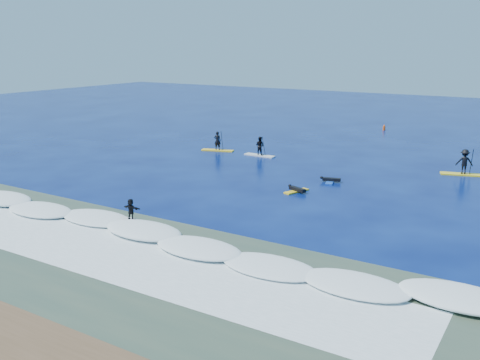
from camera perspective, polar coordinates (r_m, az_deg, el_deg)
The scene contains 11 objects.
ground at distance 37.73m, azimuth -1.19°, elevation -1.04°, with size 160.00×160.00×0.00m, color #030D46.
shallow_water at distance 27.65m, azimuth -17.27°, elevation -7.55°, with size 90.00×13.00×0.01m, color #324437.
breaking_wave at distance 30.22m, azimuth -11.57°, elevation -5.31°, with size 40.00×6.00×0.30m, color white.
whitewater at distance 28.26m, azimuth -15.74°, elevation -6.97°, with size 34.00×5.00×0.02m, color silver.
sup_paddler_left at distance 51.39m, azimuth -2.41°, elevation 3.88°, with size 3.20×1.61×2.18m.
sup_paddler_center at distance 49.00m, azimuth 2.12°, elevation 3.47°, with size 2.98×0.82×2.08m.
sup_paddler_right at distance 45.29m, azimuth 22.80°, elevation 1.64°, with size 3.49×1.78×2.38m.
prone_paddler_near at distance 37.34m, azimuth 6.05°, elevation -1.06°, with size 1.53×2.03×0.41m.
prone_paddler_far at distance 40.34m, azimuth 9.62°, elevation -0.03°, with size 1.52×1.99×0.40m.
wave_surfer at distance 31.15m, azimuth -11.55°, elevation -3.24°, with size 1.84×0.58×1.32m.
marker_buoy at distance 66.03m, azimuth 15.12°, elevation 5.42°, with size 0.31×0.31×0.74m.
Camera 1 is at (19.77, -30.54, 10.02)m, focal length 40.00 mm.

